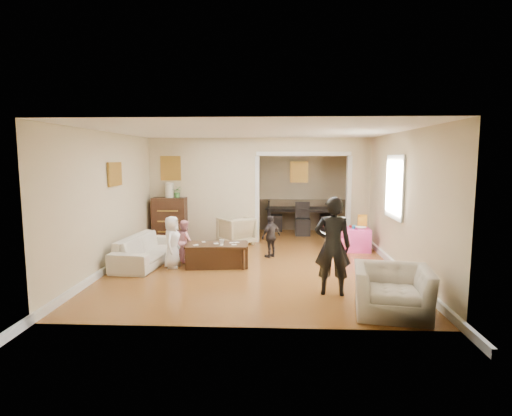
{
  "coord_description": "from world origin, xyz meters",
  "views": [
    {
      "loc": [
        0.39,
        -8.36,
        2.13
      ],
      "look_at": [
        0.0,
        0.2,
        1.05
      ],
      "focal_mm": 28.48,
      "sensor_mm": 36.0,
      "label": 1
    }
  ],
  "objects_px": {
    "armchair_back": "(236,231)",
    "child_kneel_a": "(172,242)",
    "dining_table": "(301,219)",
    "sofa": "(147,250)",
    "adult_person": "(333,246)",
    "child_kneel_b": "(185,241)",
    "cyan_cup": "(354,227)",
    "child_toddler": "(271,236)",
    "play_table": "(357,240)",
    "coffee_table": "(217,255)",
    "table_lamp": "(169,190)",
    "coffee_cup": "(222,242)",
    "armchair_front": "(392,291)",
    "dresser": "(170,220)"
  },
  "relations": [
    {
      "from": "sofa",
      "to": "dining_table",
      "type": "bearing_deg",
      "value": -34.85
    },
    {
      "from": "adult_person",
      "to": "child_kneel_b",
      "type": "bearing_deg",
      "value": -28.86
    },
    {
      "from": "dresser",
      "to": "coffee_table",
      "type": "xyz_separation_m",
      "value": [
        1.48,
        -2.18,
        -0.34
      ]
    },
    {
      "from": "table_lamp",
      "to": "child_kneel_b",
      "type": "height_order",
      "value": "table_lamp"
    },
    {
      "from": "coffee_table",
      "to": "dining_table",
      "type": "distance_m",
      "value": 4.33
    },
    {
      "from": "adult_person",
      "to": "child_toddler",
      "type": "height_order",
      "value": "adult_person"
    },
    {
      "from": "dining_table",
      "to": "armchair_back",
      "type": "bearing_deg",
      "value": -126.09
    },
    {
      "from": "sofa",
      "to": "coffee_table",
      "type": "distance_m",
      "value": 1.44
    },
    {
      "from": "dresser",
      "to": "coffee_table",
      "type": "distance_m",
      "value": 2.66
    },
    {
      "from": "coffee_cup",
      "to": "child_kneel_b",
      "type": "distance_m",
      "value": 0.88
    },
    {
      "from": "child_kneel_b",
      "to": "table_lamp",
      "type": "bearing_deg",
      "value": -3.97
    },
    {
      "from": "armchair_back",
      "to": "table_lamp",
      "type": "xyz_separation_m",
      "value": [
        -1.67,
        0.15,
        0.98
      ]
    },
    {
      "from": "sofa",
      "to": "armchair_front",
      "type": "xyz_separation_m",
      "value": [
        4.15,
        -2.47,
        0.04
      ]
    },
    {
      "from": "child_kneel_a",
      "to": "cyan_cup",
      "type": "bearing_deg",
      "value": -64.32
    },
    {
      "from": "dresser",
      "to": "coffee_cup",
      "type": "distance_m",
      "value": 2.73
    },
    {
      "from": "cyan_cup",
      "to": "adult_person",
      "type": "distance_m",
      "value": 3.1
    },
    {
      "from": "cyan_cup",
      "to": "dining_table",
      "type": "xyz_separation_m",
      "value": [
        -1.02,
        2.5,
        -0.21
      ]
    },
    {
      "from": "child_kneel_b",
      "to": "cyan_cup",
      "type": "bearing_deg",
      "value": -99.79
    },
    {
      "from": "child_toddler",
      "to": "adult_person",
      "type": "bearing_deg",
      "value": 66.03
    },
    {
      "from": "sofa",
      "to": "play_table",
      "type": "xyz_separation_m",
      "value": [
        4.44,
        1.31,
        -0.02
      ]
    },
    {
      "from": "armchair_front",
      "to": "coffee_cup",
      "type": "xyz_separation_m",
      "value": [
        -2.62,
        2.29,
        0.17
      ]
    },
    {
      "from": "sofa",
      "to": "child_toddler",
      "type": "xyz_separation_m",
      "value": [
        2.48,
        0.61,
        0.17
      ]
    },
    {
      "from": "armchair_back",
      "to": "child_kneel_a",
      "type": "relative_size",
      "value": 0.74
    },
    {
      "from": "coffee_cup",
      "to": "child_kneel_a",
      "type": "distance_m",
      "value": 0.96
    },
    {
      "from": "armchair_front",
      "to": "coffee_table",
      "type": "height_order",
      "value": "armchair_front"
    },
    {
      "from": "cyan_cup",
      "to": "child_toddler",
      "type": "distance_m",
      "value": 1.98
    },
    {
      "from": "armchair_back",
      "to": "coffee_cup",
      "type": "height_order",
      "value": "armchair_back"
    },
    {
      "from": "table_lamp",
      "to": "coffee_cup",
      "type": "height_order",
      "value": "table_lamp"
    },
    {
      "from": "dining_table",
      "to": "adult_person",
      "type": "bearing_deg",
      "value": -82.45
    },
    {
      "from": "play_table",
      "to": "adult_person",
      "type": "distance_m",
      "value": 3.21
    },
    {
      "from": "dining_table",
      "to": "sofa",
      "type": "bearing_deg",
      "value": -125.2
    },
    {
      "from": "child_toddler",
      "to": "dining_table",
      "type": "bearing_deg",
      "value": -151.69
    },
    {
      "from": "dining_table",
      "to": "child_kneel_a",
      "type": "xyz_separation_m",
      "value": [
        -2.75,
        -4.05,
        0.16
      ]
    },
    {
      "from": "armchair_front",
      "to": "cyan_cup",
      "type": "height_order",
      "value": "armchair_front"
    },
    {
      "from": "dresser",
      "to": "child_toddler",
      "type": "xyz_separation_m",
      "value": [
        2.53,
        -1.43,
        -0.11
      ]
    },
    {
      "from": "play_table",
      "to": "child_kneel_a",
      "type": "bearing_deg",
      "value": -157.59
    },
    {
      "from": "table_lamp",
      "to": "child_kneel_b",
      "type": "relative_size",
      "value": 0.42
    },
    {
      "from": "armchair_front",
      "to": "table_lamp",
      "type": "distance_m",
      "value": 6.25
    },
    {
      "from": "armchair_back",
      "to": "play_table",
      "type": "distance_m",
      "value": 2.89
    },
    {
      "from": "play_table",
      "to": "adult_person",
      "type": "height_order",
      "value": "adult_person"
    },
    {
      "from": "dresser",
      "to": "adult_person",
      "type": "bearing_deg",
      "value": -46.93
    },
    {
      "from": "armchair_front",
      "to": "child_kneel_b",
      "type": "xyz_separation_m",
      "value": [
        -3.42,
        2.64,
        0.11
      ]
    },
    {
      "from": "table_lamp",
      "to": "child_kneel_a",
      "type": "relative_size",
      "value": 0.36
    },
    {
      "from": "sofa",
      "to": "child_toddler",
      "type": "bearing_deg",
      "value": -69.43
    },
    {
      "from": "adult_person",
      "to": "child_kneel_a",
      "type": "relative_size",
      "value": 1.53
    },
    {
      "from": "dining_table",
      "to": "child_toddler",
      "type": "bearing_deg",
      "value": -98.78
    },
    {
      "from": "armchair_back",
      "to": "cyan_cup",
      "type": "relative_size",
      "value": 9.26
    },
    {
      "from": "coffee_table",
      "to": "child_kneel_a",
      "type": "height_order",
      "value": "child_kneel_a"
    },
    {
      "from": "child_toddler",
      "to": "coffee_cup",
      "type": "bearing_deg",
      "value": -6.52
    },
    {
      "from": "cyan_cup",
      "to": "sofa",
      "type": "bearing_deg",
      "value": -163.84
    }
  ]
}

